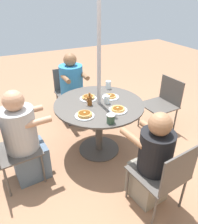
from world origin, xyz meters
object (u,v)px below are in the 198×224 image
at_px(patio_chair_north, 163,101).
at_px(drinking_glass_b, 108,85).
at_px(patio_chair_south, 9,149).
at_px(patio_chair_east, 69,89).
at_px(drinking_glass_a, 107,100).
at_px(syrup_bottle, 90,100).
at_px(coffee_cup, 111,119).
at_px(diner_east, 73,91).
at_px(pancake_plate_c, 118,110).
at_px(pancake_plate_a, 85,115).
at_px(pancake_plate_d, 110,97).
at_px(patio_table, 99,114).
at_px(pancake_plate_b, 88,98).
at_px(diner_south, 24,141).
at_px(patio_chair_west, 165,174).
at_px(diner_west, 152,162).

distance_m(patio_chair_north, drinking_glass_b, 0.94).
bearing_deg(patio_chair_south, drinking_glass_b, 102.45).
relative_size(patio_chair_east, drinking_glass_a, 7.86).
relative_size(syrup_bottle, coffee_cup, 1.59).
height_order(diner_east, pancake_plate_c, diner_east).
distance_m(pancake_plate_c, syrup_bottle, 0.38).
distance_m(patio_chair_south, pancake_plate_a, 0.92).
bearing_deg(pancake_plate_d, patio_chair_north, 179.26).
distance_m(coffee_cup, drinking_glass_b, 0.95).
xyz_separation_m(patio_chair_east, drinking_glass_b, (-0.35, 0.80, 0.32)).
relative_size(patio_chair_north, patio_chair_south, 1.00).
relative_size(patio_chair_east, diner_east, 0.72).
xyz_separation_m(patio_table, pancake_plate_a, (0.30, 0.23, 0.18)).
distance_m(patio_chair_south, coffee_cup, 1.17).
height_order(pancake_plate_d, coffee_cup, coffee_cup).
distance_m(pancake_plate_b, coffee_cup, 0.65).
xyz_separation_m(patio_table, pancake_plate_d, (-0.21, -0.08, 0.17)).
bearing_deg(patio_chair_north, diner_south, 90.74).
relative_size(pancake_plate_c, coffee_cup, 2.17).
xyz_separation_m(diner_south, pancake_plate_d, (-1.20, -0.17, 0.24)).
height_order(patio_chair_east, pancake_plate_b, patio_chair_east).
distance_m(drinking_glass_a, drinking_glass_b, 0.48).
bearing_deg(drinking_glass_a, diner_south, 2.03).
bearing_deg(patio_chair_west, diner_west, 90.00).
height_order(diner_south, coffee_cup, diner_south).
relative_size(diner_west, pancake_plate_b, 4.83).
distance_m(patio_chair_east, pancake_plate_b, 1.03).
bearing_deg(pancake_plate_c, syrup_bottle, -49.56).
xyz_separation_m(patio_chair_north, pancake_plate_a, (1.46, 0.30, 0.28)).
bearing_deg(diner_west, diner_south, 134.16).
bearing_deg(drinking_glass_b, pancake_plate_c, 71.73).
relative_size(patio_table, coffee_cup, 11.28).
height_order(patio_chair_east, pancake_plate_a, patio_chair_east).
relative_size(diner_south, pancake_plate_c, 5.15).
bearing_deg(pancake_plate_a, patio_chair_east, -101.31).
bearing_deg(pancake_plate_a, pancake_plate_b, -118.87).
relative_size(patio_chair_east, drinking_glass_b, 7.22).
height_order(diner_west, pancake_plate_a, diner_west).
height_order(pancake_plate_b, pancake_plate_c, pancake_plate_b).
xyz_separation_m(coffee_cup, drinking_glass_b, (-0.42, -0.85, 0.01)).
distance_m(patio_chair_east, patio_chair_west, 2.32).
distance_m(patio_chair_south, pancake_plate_d, 1.41).
height_order(patio_chair_south, diner_south, diner_south).
distance_m(diner_west, pancake_plate_c, 0.75).
xyz_separation_m(patio_table, patio_chair_west, (-0.14, 1.16, -0.10)).
relative_size(patio_chair_west, pancake_plate_c, 3.75).
relative_size(diner_west, pancake_plate_a, 4.83).
bearing_deg(diner_west, patio_chair_north, 38.37).
bearing_deg(diner_south, pancake_plate_a, 73.29).
distance_m(pancake_plate_d, syrup_bottle, 0.35).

